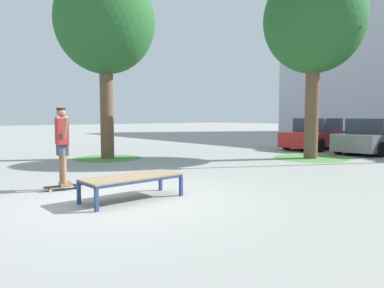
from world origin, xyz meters
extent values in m
plane|color=#999993|center=(0.00, 0.00, 0.00)|extent=(120.00, 120.00, 0.00)
cube|color=navy|center=(-0.25, 0.99, 0.19)|extent=(0.06, 0.06, 0.38)
cube|color=navy|center=(0.45, 1.01, 0.19)|extent=(0.06, 0.06, 0.38)
cube|color=navy|center=(-0.22, -0.85, 0.19)|extent=(0.06, 0.06, 0.38)
cube|color=navy|center=(0.48, -0.83, 0.19)|extent=(0.06, 0.06, 0.38)
cylinder|color=navy|center=(-0.24, 0.07, 0.41)|extent=(0.08, 1.90, 0.05)
cylinder|color=navy|center=(0.46, 0.09, 0.41)|extent=(0.08, 1.90, 0.05)
cylinder|color=navy|center=(0.10, 1.00, 0.41)|extent=(0.76, 0.06, 0.05)
cylinder|color=navy|center=(0.13, -0.84, 0.41)|extent=(0.76, 0.06, 0.05)
cube|color=#847051|center=(0.11, 0.08, 0.45)|extent=(0.79, 1.91, 0.03)
cube|color=black|center=(-1.67, -0.59, 0.08)|extent=(0.32, 0.82, 0.02)
cylinder|color=silver|center=(-1.70, -0.31, 0.03)|extent=(0.04, 0.06, 0.06)
cylinder|color=silver|center=(-1.55, -0.33, 0.03)|extent=(0.04, 0.06, 0.06)
cylinder|color=silver|center=(-1.78, -0.86, 0.03)|extent=(0.04, 0.06, 0.06)
cylinder|color=silver|center=(-1.64, -0.88, 0.03)|extent=(0.04, 0.06, 0.06)
cylinder|color=#8E6647|center=(-1.77, -0.58, 0.50)|extent=(0.11, 0.11, 0.82)
cube|color=#99704C|center=(-1.76, -0.53, 0.13)|extent=(0.13, 0.25, 0.07)
cylinder|color=#8E6647|center=(-1.57, -0.61, 0.50)|extent=(0.11, 0.11, 0.82)
cube|color=#99704C|center=(-1.56, -0.56, 0.13)|extent=(0.13, 0.25, 0.07)
cube|color=#33384C|center=(-1.67, -0.59, 0.88)|extent=(0.33, 0.24, 0.24)
cube|color=maroon|center=(-1.67, -0.59, 1.28)|extent=(0.39, 0.27, 0.56)
cylinder|color=#8E6647|center=(-1.97, -0.55, 1.35)|extent=(0.41, 0.14, 0.52)
cylinder|color=#8E6647|center=(-1.37, -0.64, 1.35)|extent=(0.41, 0.14, 0.52)
sphere|color=#8E6647|center=(-1.67, -0.59, 1.69)|extent=(0.20, 0.20, 0.20)
cylinder|color=black|center=(-1.67, -0.59, 1.76)|extent=(0.19, 0.19, 0.05)
cylinder|color=brown|center=(-6.34, 2.84, 1.77)|extent=(0.50, 0.50, 3.54)
ellipsoid|color=#235B28|center=(-6.34, 2.84, 5.10)|extent=(3.68, 3.68, 3.86)
cylinder|color=#47893D|center=(-6.34, 2.84, 0.00)|extent=(2.54, 2.54, 0.01)
cylinder|color=brown|center=(-1.40, 8.79, 1.79)|extent=(0.50, 0.50, 3.58)
ellipsoid|color=#235B28|center=(-1.40, 8.79, 5.16)|extent=(3.72, 3.72, 3.91)
cylinder|color=#519342|center=(-1.40, 8.79, 0.00)|extent=(2.80, 2.80, 0.01)
cube|color=red|center=(-3.39, 12.55, 0.51)|extent=(1.98, 4.30, 0.70)
cube|color=#2D3847|center=(-3.40, 12.70, 1.18)|extent=(1.70, 2.20, 0.64)
cylinder|color=black|center=(-2.46, 11.30, 0.30)|extent=(0.26, 0.61, 0.60)
cylinder|color=black|center=(-4.15, 11.19, 0.30)|extent=(0.26, 0.61, 0.60)
cylinder|color=black|center=(-2.63, 13.90, 0.30)|extent=(0.26, 0.61, 0.60)
cylinder|color=black|center=(-4.33, 13.79, 0.30)|extent=(0.26, 0.61, 0.60)
cube|color=slate|center=(-0.74, 12.53, 0.51)|extent=(1.82, 4.25, 0.70)
cube|color=#2D3847|center=(-0.74, 12.68, 1.18)|extent=(1.62, 2.14, 0.64)
cylinder|color=black|center=(0.15, 11.26, 0.30)|extent=(0.24, 0.61, 0.60)
cylinder|color=black|center=(-1.55, 11.21, 0.30)|extent=(0.24, 0.61, 0.60)
cylinder|color=black|center=(-1.62, 13.81, 0.30)|extent=(0.24, 0.61, 0.60)
camera|label=1|loc=(6.02, -3.42, 1.60)|focal=33.43mm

